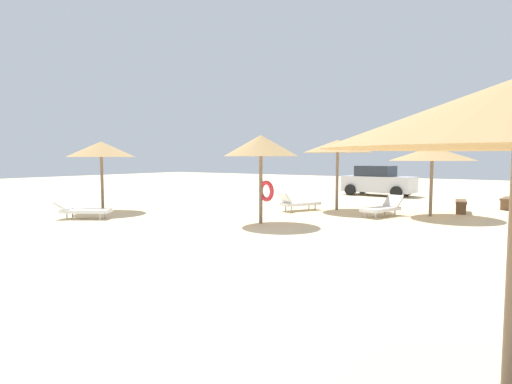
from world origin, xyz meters
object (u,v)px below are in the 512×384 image
object	(u,v)px
parasol_2	(101,150)
parasol_0	(432,154)
parasol_6	(261,147)
lounger_0	(383,208)
lounger_2	(82,210)
bench_0	(461,204)
lounger_1	(298,203)
bench_1	(508,201)
parked_car	(378,181)
parasol_1	(338,146)

from	to	relation	value
parasol_2	parasol_0	bearing A→B (deg)	27.88
parasol_6	lounger_0	xyz separation A→B (m)	(2.82, 3.99, -2.23)
lounger_2	bench_0	bearing A→B (deg)	41.17
lounger_1	bench_1	distance (m)	9.04
lounger_1	parked_car	xyz separation A→B (m)	(0.38, 8.88, 0.50)
parasol_0	lounger_0	world-z (taller)	parasol_0
bench_0	bench_1	xyz separation A→B (m)	(1.44, 2.46, 0.00)
parasol_2	lounger_2	world-z (taller)	parasol_2
lounger_1	bench_1	bearing A→B (deg)	37.71
parasol_2	parasol_6	world-z (taller)	parasol_6
parasol_2	bench_1	size ratio (longest dim) A/B	1.86
lounger_1	parasol_0	bearing A→B (deg)	14.69
parasol_0	parasol_1	bearing A→B (deg)	-176.60
parasol_1	parasol_2	bearing A→B (deg)	-143.04
parasol_6	bench_1	world-z (taller)	parasol_6
lounger_2	bench_0	distance (m)	14.53
parasol_2	lounger_0	world-z (taller)	parasol_2
parasol_0	bench_0	distance (m)	2.77
parked_car	bench_1	bearing A→B (deg)	-26.38
lounger_1	bench_0	world-z (taller)	lounger_1
parasol_2	lounger_1	bearing A→B (deg)	36.24
parasol_0	bench_1	bearing A→B (deg)	62.47
bench_0	parked_car	size ratio (longest dim) A/B	0.38
lounger_0	lounger_1	distance (m)	3.49
parasol_1	bench_1	bearing A→B (deg)	37.10
parasol_0	lounger_2	distance (m)	12.97
parasol_6	lounger_0	world-z (taller)	parasol_6
parasol_0	lounger_1	world-z (taller)	parasol_0
parasol_2	lounger_1	size ratio (longest dim) A/B	1.46
parasol_0	lounger_0	xyz separation A→B (m)	(-1.46, -1.05, -2.01)
parasol_6	lounger_1	bearing A→B (deg)	100.10
parasol_1	parasol_6	distance (m)	4.85
parasol_2	lounger_2	size ratio (longest dim) A/B	1.45
parasol_1	parked_car	distance (m)	8.07
parasol_1	lounger_2	world-z (taller)	parasol_1
parasol_6	lounger_2	world-z (taller)	parasol_6
parasol_1	bench_0	xyz separation A→B (m)	(4.44, 1.99, -2.31)
parasol_1	lounger_1	distance (m)	2.86
parasol_6	bench_1	distance (m)	11.52
parasol_0	bench_1	xyz separation A→B (m)	(2.21, 4.23, -1.99)
parasol_2	parasol_6	xyz separation A→B (m)	(7.14, 1.01, 0.03)
bench_0	lounger_0	bearing A→B (deg)	-128.28
lounger_1	parked_car	size ratio (longest dim) A/B	0.48
parasol_1	lounger_2	distance (m)	10.25
parasol_2	lounger_2	distance (m)	3.08
lounger_0	bench_0	bearing A→B (deg)	51.72
parasol_0	parasol_1	xyz separation A→B (m)	(-3.68, -0.22, 0.32)
parasol_6	lounger_2	distance (m)	6.88
parasol_1	lounger_1	size ratio (longest dim) A/B	1.51
parasol_0	lounger_2	size ratio (longest dim) A/B	1.59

